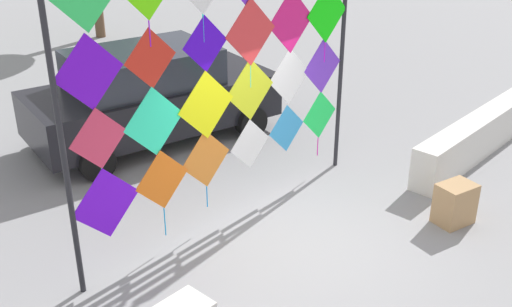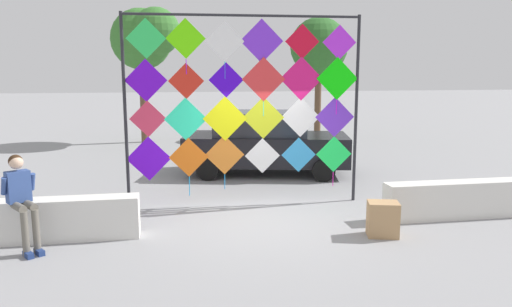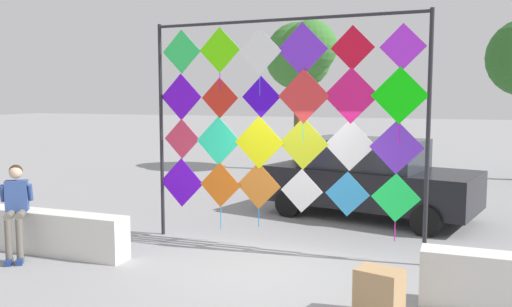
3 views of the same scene
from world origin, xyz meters
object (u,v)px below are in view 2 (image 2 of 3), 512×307
kite_display_rack (244,95)px  parked_car (265,142)px  seated_vendor (21,195)px  tree_broadleaf (144,39)px  cardboard_box_large (383,219)px  tree_palm_like (320,47)px

kite_display_rack → parked_car: (1.07, 3.15, -1.51)m
seated_vendor → parked_car: size_ratio=0.32×
parked_car → tree_broadleaf: bearing=117.6°
cardboard_box_large → tree_palm_like: (2.81, 12.98, 3.63)m
parked_car → cardboard_box_large: (1.05, -5.67, -0.59)m
kite_display_rack → seated_vendor: 4.76m
cardboard_box_large → seated_vendor: bearing=176.8°
seated_vendor → cardboard_box_large: bearing=-3.2°
tree_palm_like → parked_car: bearing=-117.8°
kite_display_rack → seated_vendor: bearing=-151.2°
kite_display_rack → tree_palm_like: tree_palm_like is taller
seated_vendor → cardboard_box_large: size_ratio=2.54×
kite_display_rack → parked_car: size_ratio=1.03×
parked_car → tree_palm_like: tree_palm_like is taller
seated_vendor → cardboard_box_large: 6.14m
tree_palm_like → tree_broadleaf: (-7.48, -0.37, 0.25)m
parked_car → cardboard_box_large: parked_car is taller
seated_vendor → kite_display_rack: bearing=28.8°
cardboard_box_large → tree_palm_like: 13.77m
cardboard_box_large → tree_palm_like: bearing=77.8°
seated_vendor → parked_car: (5.05, 5.33, -0.04)m
seated_vendor → tree_palm_like: (8.90, 12.64, 3.00)m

